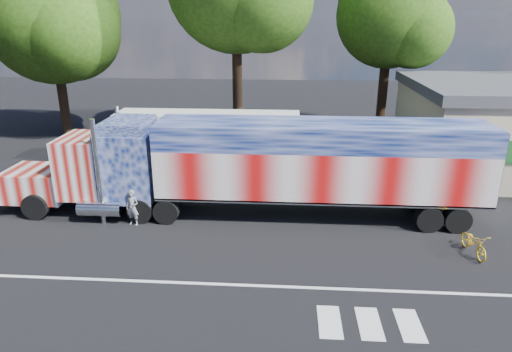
# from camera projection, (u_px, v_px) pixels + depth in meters

# --- Properties ---
(ground) EXTENTS (100.00, 100.00, 0.00)m
(ground) POSITION_uv_depth(u_px,v_px,m) (251.00, 244.00, 18.61)
(ground) COLOR black
(lane_markings) EXTENTS (30.00, 2.67, 0.01)m
(lane_markings) POSITION_uv_depth(u_px,v_px,m) (294.00, 300.00, 14.95)
(lane_markings) COLOR silver
(lane_markings) RESTS_ON ground
(semi_truck) EXTENTS (22.35, 3.53, 4.76)m
(semi_truck) POSITION_uv_depth(u_px,v_px,m) (259.00, 165.00, 20.58)
(semi_truck) COLOR black
(semi_truck) RESTS_ON ground
(coach_bus) EXTENTS (11.15, 2.60, 3.24)m
(coach_bus) POSITION_uv_depth(u_px,v_px,m) (208.00, 138.00, 28.09)
(coach_bus) COLOR white
(coach_bus) RESTS_ON ground
(woman) EXTENTS (0.67, 0.52, 1.63)m
(woman) POSITION_uv_depth(u_px,v_px,m) (132.00, 208.00, 20.10)
(woman) COLOR slate
(woman) RESTS_ON ground
(bicycle) EXTENTS (0.88, 1.89, 0.96)m
(bicycle) POSITION_uv_depth(u_px,v_px,m) (474.00, 243.00, 17.71)
(bicycle) COLOR gold
(bicycle) RESTS_ON ground
(tree_ne_a) EXTENTS (7.96, 7.58, 12.65)m
(tree_ne_a) POSITION_uv_depth(u_px,v_px,m) (392.00, 15.00, 32.45)
(tree_ne_a) COLOR black
(tree_ne_a) RESTS_ON ground
(tree_nw_a) EXTENTS (10.05, 9.57, 13.55)m
(tree_nw_a) POSITION_uv_depth(u_px,v_px,m) (53.00, 17.00, 32.31)
(tree_nw_a) COLOR black
(tree_nw_a) RESTS_ON ground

